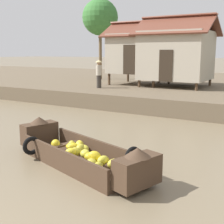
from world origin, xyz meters
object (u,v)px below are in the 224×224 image
at_px(banana_boat, 80,153).
at_px(stilt_house_mid_left, 176,54).
at_px(palm_tree_near, 100,18).
at_px(vendor_person, 99,72).
at_px(stilt_house_left, 140,53).

xyz_separation_m(banana_boat, stilt_house_mid_left, (-1.72, 12.44, 2.46)).
bearing_deg(palm_tree_near, vendor_person, -58.33).
bearing_deg(banana_boat, stilt_house_mid_left, 97.89).
distance_m(banana_boat, palm_tree_near, 17.72).
xyz_separation_m(stilt_house_mid_left, vendor_person, (-3.66, -3.15, -1.04)).
height_order(banana_boat, stilt_house_left, stilt_house_left).
bearing_deg(stilt_house_mid_left, banana_boat, -82.11).
height_order(stilt_house_left, vendor_person, stilt_house_left).
xyz_separation_m(banana_boat, stilt_house_left, (-4.21, 12.44, 2.57)).
distance_m(stilt_house_left, palm_tree_near, 5.58).
bearing_deg(stilt_house_left, stilt_house_mid_left, -0.06).
distance_m(stilt_house_mid_left, palm_tree_near, 7.74).
bearing_deg(vendor_person, palm_tree_near, 121.67).
bearing_deg(palm_tree_near, stilt_house_left, -25.70).
bearing_deg(stilt_house_mid_left, palm_tree_near, 162.84).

